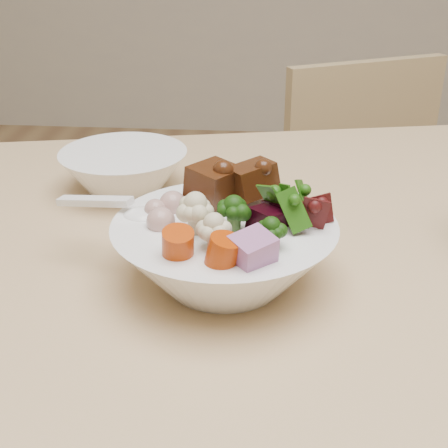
# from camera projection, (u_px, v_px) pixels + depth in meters

# --- Properties ---
(chair_far) EXTENTS (0.51, 0.51, 0.83)m
(chair_far) POSITION_uv_depth(u_px,v_px,m) (380.00, 235.00, 1.39)
(chair_far) COLOR tan
(chair_far) RESTS_ON ground
(food_bowl) EXTENTS (0.22, 0.22, 0.12)m
(food_bowl) POSITION_uv_depth(u_px,v_px,m) (226.00, 248.00, 0.60)
(food_bowl) COLOR white
(food_bowl) RESTS_ON dining_table
(soup_spoon) EXTENTS (0.12, 0.06, 0.02)m
(soup_spoon) POSITION_uv_depth(u_px,v_px,m) (132.00, 212.00, 0.61)
(soup_spoon) COLOR white
(soup_spoon) RESTS_ON food_bowl
(side_bowl) EXTENTS (0.16, 0.16, 0.05)m
(side_bowl) POSITION_uv_depth(u_px,v_px,m) (124.00, 171.00, 0.81)
(side_bowl) COLOR white
(side_bowl) RESTS_ON dining_table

